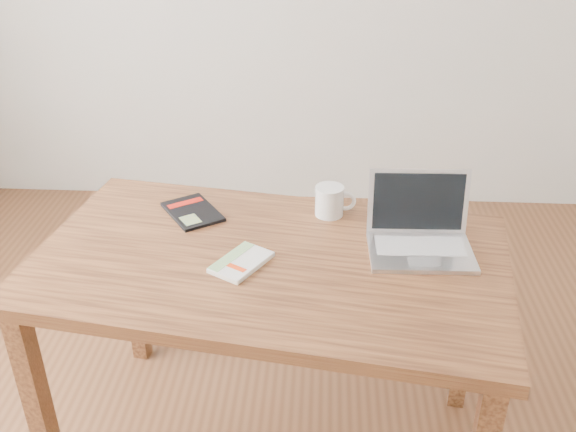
# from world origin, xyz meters

# --- Properties ---
(room) EXTENTS (4.04, 4.04, 2.70)m
(room) POSITION_xyz_m (-0.07, 0.00, 1.36)
(room) COLOR brown
(room) RESTS_ON ground
(desk) EXTENTS (1.43, 0.96, 0.75)m
(desk) POSITION_xyz_m (-0.09, 0.18, 0.66)
(desk) COLOR #58321A
(desk) RESTS_ON ground
(white_guidebook) EXTENTS (0.18, 0.20, 0.02)m
(white_guidebook) POSITION_xyz_m (-0.17, 0.13, 0.76)
(white_guidebook) COLOR silver
(white_guidebook) RESTS_ON desk
(black_guidebook) EXTENTS (0.23, 0.25, 0.01)m
(black_guidebook) POSITION_xyz_m (-0.36, 0.42, 0.76)
(black_guidebook) COLOR black
(black_guidebook) RESTS_ON desk
(laptop) EXTENTS (0.30, 0.25, 0.21)m
(laptop) POSITION_xyz_m (0.34, 0.26, 0.79)
(laptop) COLOR silver
(laptop) RESTS_ON desk
(coffee_mug) EXTENTS (0.13, 0.09, 0.10)m
(coffee_mug) POSITION_xyz_m (0.08, 0.44, 0.80)
(coffee_mug) COLOR white
(coffee_mug) RESTS_ON desk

